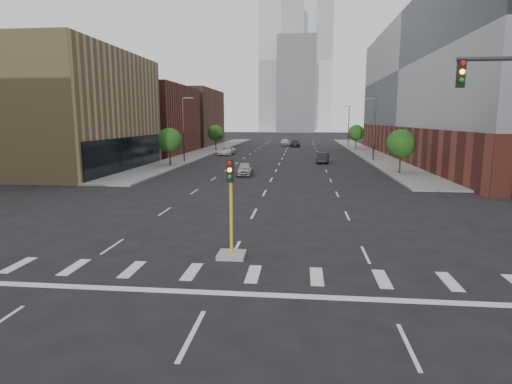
% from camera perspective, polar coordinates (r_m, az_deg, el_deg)
% --- Properties ---
extents(ground, '(400.00, 400.00, 0.00)m').
position_cam_1_polar(ground, '(11.34, -11.29, -22.88)').
color(ground, black).
rests_on(ground, ground).
extents(sidewalk_left_far, '(5.00, 92.00, 0.15)m').
position_cam_1_polar(sidewalk_left_far, '(85.23, -6.18, 5.57)').
color(sidewalk_left_far, gray).
rests_on(sidewalk_left_far, ground).
extents(sidewalk_right_far, '(5.00, 92.00, 0.15)m').
position_cam_1_polar(sidewalk_right_far, '(84.16, 14.30, 5.27)').
color(sidewalk_right_far, gray).
rests_on(sidewalk_right_far, ground).
extents(building_left_mid, '(20.00, 24.00, 14.00)m').
position_cam_1_polar(building_left_mid, '(57.82, -26.19, 9.61)').
color(building_left_mid, tan).
rests_on(building_left_mid, ground).
extents(building_left_far_a, '(20.00, 22.00, 12.00)m').
position_cam_1_polar(building_left_far_a, '(81.06, -16.26, 9.23)').
color(building_left_far_a, brown).
rests_on(building_left_far_a, ground).
extents(building_left_far_b, '(20.00, 24.00, 13.00)m').
position_cam_1_polar(building_left_far_b, '(105.60, -10.88, 9.72)').
color(building_left_far_b, brown).
rests_on(building_left_far_b, ground).
extents(building_right_main, '(24.00, 70.00, 22.00)m').
position_cam_1_polar(building_right_main, '(74.16, 27.68, 12.39)').
color(building_right_main, brown).
rests_on(building_right_main, ground).
extents(tower_left, '(22.00, 22.00, 70.00)m').
position_cam_1_polar(tower_left, '(231.17, 3.44, 16.83)').
color(tower_left, '#B2B7BC').
rests_on(tower_left, ground).
extents(tower_right, '(20.00, 20.00, 80.00)m').
position_cam_1_polar(tower_right, '(271.31, 7.84, 16.75)').
color(tower_right, '#B2B7BC').
rests_on(tower_right, ground).
extents(tower_mid, '(18.00, 18.00, 44.00)m').
position_cam_1_polar(tower_mid, '(209.72, 5.39, 13.97)').
color(tower_mid, slate).
rests_on(tower_mid, ground).
extents(median_traffic_signal, '(1.20, 1.20, 4.40)m').
position_cam_1_polar(median_traffic_signal, '(19.00, -3.32, -5.90)').
color(median_traffic_signal, '#999993').
rests_on(median_traffic_signal, ground).
extents(streetlight_right_a, '(1.60, 0.22, 9.07)m').
position_cam_1_polar(streetlight_right_a, '(64.94, 15.45, 8.38)').
color(streetlight_right_a, '#2D2D30').
rests_on(streetlight_right_a, ground).
extents(streetlight_right_b, '(1.60, 0.22, 9.07)m').
position_cam_1_polar(streetlight_right_b, '(99.64, 12.21, 8.83)').
color(streetlight_right_b, '#2D2D30').
rests_on(streetlight_right_b, ground).
extents(streetlight_left, '(1.60, 0.22, 9.07)m').
position_cam_1_polar(streetlight_left, '(61.34, -9.57, 8.54)').
color(streetlight_left, '#2D2D30').
rests_on(streetlight_left, ground).
extents(tree_left_near, '(3.20, 3.20, 4.85)m').
position_cam_1_polar(tree_left_near, '(56.77, -11.46, 6.77)').
color(tree_left_near, '#382619').
rests_on(tree_left_near, ground).
extents(tree_left_far, '(3.20, 3.20, 4.85)m').
position_cam_1_polar(tree_left_far, '(85.84, -5.41, 7.83)').
color(tree_left_far, '#382619').
rests_on(tree_left_far, ground).
extents(tree_right_near, '(3.20, 3.20, 4.85)m').
position_cam_1_polar(tree_right_near, '(50.37, 18.76, 6.11)').
color(tree_right_near, '#382619').
rests_on(tree_right_near, ground).
extents(tree_right_far, '(3.20, 3.20, 4.85)m').
position_cam_1_polar(tree_right_far, '(89.81, 13.22, 7.70)').
color(tree_right_far, '#382619').
rests_on(tree_right_far, ground).
extents(car_near_left, '(1.88, 4.12, 1.37)m').
position_cam_1_polar(car_near_left, '(47.00, -1.51, 3.08)').
color(car_near_left, '#9F9FA3').
rests_on(car_near_left, ground).
extents(car_mid_right, '(2.02, 4.54, 1.45)m').
position_cam_1_polar(car_mid_right, '(60.97, 8.89, 4.51)').
color(car_mid_right, black).
rests_on(car_mid_right, ground).
extents(car_far_left, '(2.77, 5.25, 1.41)m').
position_cam_1_polar(car_far_left, '(74.38, -3.95, 5.50)').
color(car_far_left, silver).
rests_on(car_far_left, ground).
extents(car_deep_right, '(2.45, 5.21, 1.47)m').
position_cam_1_polar(car_deep_right, '(96.24, 5.19, 6.44)').
color(car_deep_right, black).
rests_on(car_deep_right, ground).
extents(car_distant, '(2.08, 4.97, 1.68)m').
position_cam_1_polar(car_distant, '(100.22, 3.88, 6.64)').
color(car_distant, silver).
rests_on(car_distant, ground).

